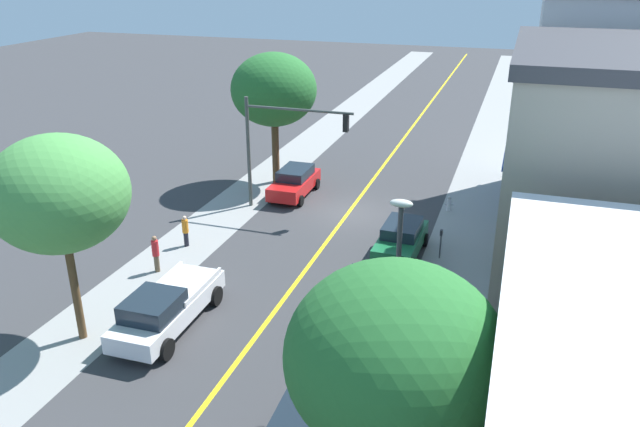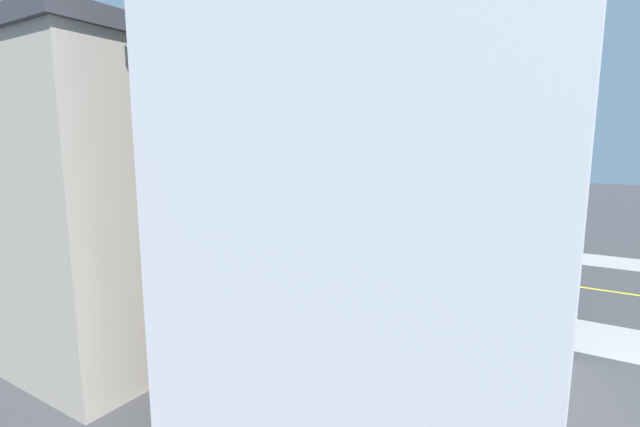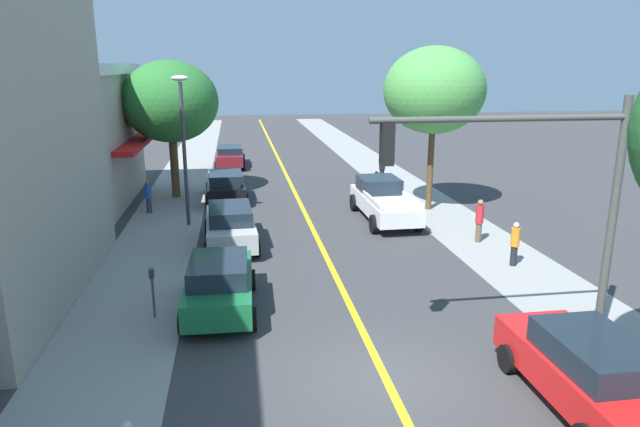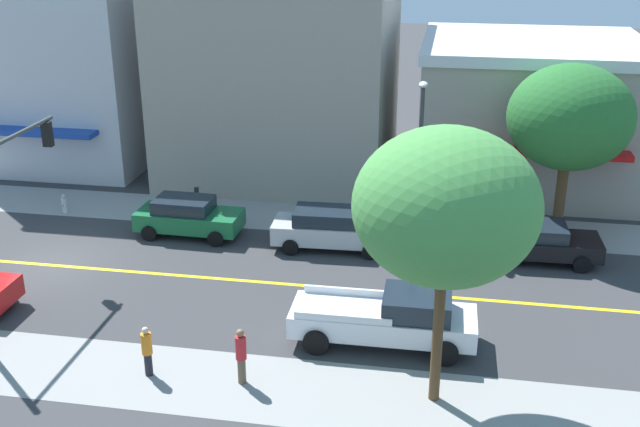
{
  "view_description": "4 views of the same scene",
  "coord_description": "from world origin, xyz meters",
  "px_view_note": "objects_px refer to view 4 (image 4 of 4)",
  "views": [
    {
      "loc": [
        -8.36,
        30.61,
        13.09
      ],
      "look_at": [
        -0.38,
        6.21,
        2.44
      ],
      "focal_mm": 34.95,
      "sensor_mm": 36.0,
      "label": 1
    },
    {
      "loc": [
        -24.61,
        -9.44,
        6.93
      ],
      "look_at": [
        -1.06,
        5.0,
        2.64
      ],
      "focal_mm": 24.89,
      "sensor_mm": 36.0,
      "label": 2
    },
    {
      "loc": [
        -3.14,
        -10.88,
        6.82
      ],
      "look_at": [
        -0.46,
        6.94,
        2.06
      ],
      "focal_mm": 31.54,
      "sensor_mm": 36.0,
      "label": 3
    },
    {
      "loc": [
        24.12,
        14.72,
        12.54
      ],
      "look_at": [
        -2.11,
        10.11,
        1.98
      ],
      "focal_mm": 42.91,
      "sensor_mm": 36.0,
      "label": 4
    }
  ],
  "objects_px": {
    "black_sedan_left_curb": "(536,241)",
    "pedestrian_blue_shirt": "(475,203)",
    "silver_sedan_left_curb": "(331,228)",
    "pedestrian_orange_shirt": "(147,350)",
    "parking_meter": "(197,198)",
    "white_pickup_truck": "(390,318)",
    "green_sedan_left_curb": "(188,216)",
    "street_tree_left_far": "(570,118)",
    "pedestrian_red_shirt": "(241,354)",
    "fire_hydrant": "(64,203)",
    "street_tree_right_corner": "(446,207)",
    "street_lamp": "(420,143)"
  },
  "relations": [
    {
      "from": "pedestrian_blue_shirt",
      "to": "pedestrian_red_shirt",
      "type": "height_order",
      "value": "pedestrian_red_shirt"
    },
    {
      "from": "street_tree_right_corner",
      "to": "silver_sedan_left_curb",
      "type": "height_order",
      "value": "street_tree_right_corner"
    },
    {
      "from": "fire_hydrant",
      "to": "black_sedan_left_curb",
      "type": "relative_size",
      "value": 0.18
    },
    {
      "from": "silver_sedan_left_curb",
      "to": "pedestrian_blue_shirt",
      "type": "height_order",
      "value": "silver_sedan_left_curb"
    },
    {
      "from": "street_tree_right_corner",
      "to": "street_lamp",
      "type": "bearing_deg",
      "value": -174.26
    },
    {
      "from": "silver_sedan_left_curb",
      "to": "pedestrian_orange_shirt",
      "type": "height_order",
      "value": "silver_sedan_left_curb"
    },
    {
      "from": "silver_sedan_left_curb",
      "to": "pedestrian_red_shirt",
      "type": "distance_m",
      "value": 9.8
    },
    {
      "from": "street_lamp",
      "to": "pedestrian_orange_shirt",
      "type": "height_order",
      "value": "street_lamp"
    },
    {
      "from": "silver_sedan_left_curb",
      "to": "white_pickup_truck",
      "type": "xyz_separation_m",
      "value": [
        6.87,
        2.93,
        0.05
      ]
    },
    {
      "from": "green_sedan_left_curb",
      "to": "pedestrian_blue_shirt",
      "type": "xyz_separation_m",
      "value": [
        -3.6,
        11.71,
        0.0
      ]
    },
    {
      "from": "parking_meter",
      "to": "pedestrian_orange_shirt",
      "type": "bearing_deg",
      "value": 11.77
    },
    {
      "from": "street_tree_right_corner",
      "to": "pedestrian_red_shirt",
      "type": "bearing_deg",
      "value": -88.08
    },
    {
      "from": "street_tree_right_corner",
      "to": "street_lamp",
      "type": "distance_m",
      "value": 11.61
    },
    {
      "from": "street_tree_left_far",
      "to": "pedestrian_orange_shirt",
      "type": "bearing_deg",
      "value": -45.05
    },
    {
      "from": "silver_sedan_left_curb",
      "to": "black_sedan_left_curb",
      "type": "bearing_deg",
      "value": -0.51
    },
    {
      "from": "street_lamp",
      "to": "pedestrian_blue_shirt",
      "type": "xyz_separation_m",
      "value": [
        -2.01,
        2.4,
        -3.15
      ]
    },
    {
      "from": "pedestrian_red_shirt",
      "to": "pedestrian_orange_shirt",
      "type": "relative_size",
      "value": 1.1
    },
    {
      "from": "street_tree_right_corner",
      "to": "green_sedan_left_curb",
      "type": "relative_size",
      "value": 1.77
    },
    {
      "from": "silver_sedan_left_curb",
      "to": "pedestrian_orange_shirt",
      "type": "distance_m",
      "value": 10.53
    },
    {
      "from": "white_pickup_truck",
      "to": "pedestrian_orange_shirt",
      "type": "distance_m",
      "value": 7.33
    },
    {
      "from": "green_sedan_left_curb",
      "to": "street_tree_left_far",
      "type": "bearing_deg",
      "value": 11.51
    },
    {
      "from": "street_lamp",
      "to": "green_sedan_left_curb",
      "type": "height_order",
      "value": "street_lamp"
    },
    {
      "from": "street_tree_left_far",
      "to": "green_sedan_left_curb",
      "type": "relative_size",
      "value": 1.64
    },
    {
      "from": "green_sedan_left_curb",
      "to": "white_pickup_truck",
      "type": "height_order",
      "value": "white_pickup_truck"
    },
    {
      "from": "black_sedan_left_curb",
      "to": "pedestrian_orange_shirt",
      "type": "distance_m",
      "value": 15.42
    },
    {
      "from": "parking_meter",
      "to": "street_tree_right_corner",
      "type": "bearing_deg",
      "value": 42.47
    },
    {
      "from": "street_tree_right_corner",
      "to": "parking_meter",
      "type": "relative_size",
      "value": 5.34
    },
    {
      "from": "fire_hydrant",
      "to": "street_lamp",
      "type": "height_order",
      "value": "street_lamp"
    },
    {
      "from": "street_tree_right_corner",
      "to": "parking_meter",
      "type": "height_order",
      "value": "street_tree_right_corner"
    },
    {
      "from": "street_tree_right_corner",
      "to": "street_tree_left_far",
      "type": "distance_m",
      "value": 13.32
    },
    {
      "from": "black_sedan_left_curb",
      "to": "pedestrian_blue_shirt",
      "type": "xyz_separation_m",
      "value": [
        -3.61,
        -2.23,
        0.05
      ]
    },
    {
      "from": "white_pickup_truck",
      "to": "pedestrian_orange_shirt",
      "type": "bearing_deg",
      "value": -156.81
    },
    {
      "from": "parking_meter",
      "to": "silver_sedan_left_curb",
      "type": "distance_m",
      "value": 6.59
    },
    {
      "from": "street_lamp",
      "to": "green_sedan_left_curb",
      "type": "bearing_deg",
      "value": -80.33
    },
    {
      "from": "street_tree_right_corner",
      "to": "pedestrian_orange_shirt",
      "type": "xyz_separation_m",
      "value": [
        0.27,
        -8.18,
        -4.85
      ]
    },
    {
      "from": "silver_sedan_left_curb",
      "to": "white_pickup_truck",
      "type": "distance_m",
      "value": 7.47
    },
    {
      "from": "black_sedan_left_curb",
      "to": "pedestrian_blue_shirt",
      "type": "relative_size",
      "value": 3.04
    },
    {
      "from": "parking_meter",
      "to": "white_pickup_truck",
      "type": "xyz_separation_m",
      "value": [
        8.96,
        9.19,
        -0.06
      ]
    },
    {
      "from": "black_sedan_left_curb",
      "to": "pedestrian_orange_shirt",
      "type": "xyz_separation_m",
      "value": [
        10.09,
        -11.66,
        0.06
      ]
    },
    {
      "from": "silver_sedan_left_curb",
      "to": "pedestrian_blue_shirt",
      "type": "relative_size",
      "value": 3.06
    },
    {
      "from": "street_tree_right_corner",
      "to": "green_sedan_left_curb",
      "type": "bearing_deg",
      "value": -133.26
    },
    {
      "from": "silver_sedan_left_curb",
      "to": "green_sedan_left_curb",
      "type": "distance_m",
      "value": 6.04
    },
    {
      "from": "black_sedan_left_curb",
      "to": "fire_hydrant",
      "type": "bearing_deg",
      "value": 174.1
    },
    {
      "from": "white_pickup_truck",
      "to": "pedestrian_blue_shirt",
      "type": "height_order",
      "value": "white_pickup_truck"
    },
    {
      "from": "street_lamp",
      "to": "silver_sedan_left_curb",
      "type": "xyz_separation_m",
      "value": [
        1.86,
        -3.27,
        -3.14
      ]
    },
    {
      "from": "fire_hydrant",
      "to": "white_pickup_truck",
      "type": "bearing_deg",
      "value": 60.63
    },
    {
      "from": "fire_hydrant",
      "to": "silver_sedan_left_curb",
      "type": "relative_size",
      "value": 0.18
    },
    {
      "from": "street_tree_right_corner",
      "to": "pedestrian_blue_shirt",
      "type": "relative_size",
      "value": 4.91
    },
    {
      "from": "black_sedan_left_curb",
      "to": "pedestrian_orange_shirt",
      "type": "height_order",
      "value": "pedestrian_orange_shirt"
    },
    {
      "from": "silver_sedan_left_curb",
      "to": "green_sedan_left_curb",
      "type": "relative_size",
      "value": 1.11
    }
  ]
}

